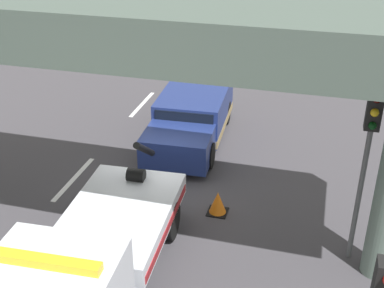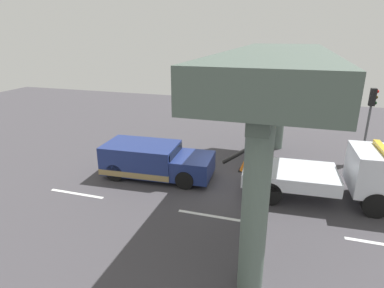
% 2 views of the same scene
% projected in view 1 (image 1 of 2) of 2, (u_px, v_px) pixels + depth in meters
% --- Properties ---
extents(ground_plane, '(60.00, 40.00, 0.10)m').
position_uv_depth(ground_plane, '(159.00, 193.00, 15.00)').
color(ground_plane, '#423F44').
extents(lane_stripe_west, '(2.60, 0.16, 0.01)m').
position_uv_depth(lane_stripe_west, '(142.00, 104.00, 20.75)').
color(lane_stripe_west, silver).
rests_on(lane_stripe_west, ground).
extents(lane_stripe_mid, '(2.60, 0.16, 0.01)m').
position_uv_depth(lane_stripe_mid, '(74.00, 179.00, 15.62)').
color(lane_stripe_mid, silver).
rests_on(lane_stripe_mid, ground).
extents(tow_truck_white, '(7.31, 2.69, 2.46)m').
position_uv_depth(tow_truck_white, '(86.00, 262.00, 10.42)').
color(tow_truck_white, silver).
rests_on(tow_truck_white, ground).
extents(towed_van_green, '(5.30, 2.45, 1.58)m').
position_uv_depth(towed_van_green, '(192.00, 118.00, 17.69)').
color(towed_van_green, navy).
rests_on(towed_van_green, ground).
extents(overpass_structure, '(3.60, 13.88, 6.00)m').
position_uv_depth(overpass_structure, '(124.00, 33.00, 10.95)').
color(overpass_structure, '#596B60').
rests_on(overpass_structure, ground).
extents(traffic_light_near, '(0.39, 0.32, 4.32)m').
position_uv_depth(traffic_light_near, '(369.00, 141.00, 10.97)').
color(traffic_light_near, '#515456').
rests_on(traffic_light_near, ground).
extents(traffic_cone_orange, '(0.54, 0.54, 0.65)m').
position_uv_depth(traffic_cone_orange, '(218.00, 203.00, 13.91)').
color(traffic_cone_orange, orange).
rests_on(traffic_cone_orange, ground).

